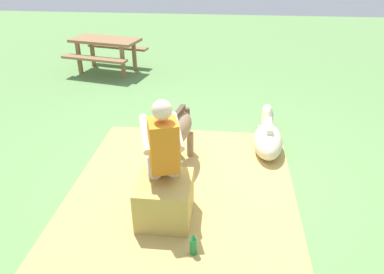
{
  "coord_description": "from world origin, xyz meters",
  "views": [
    {
      "loc": [
        -3.89,
        -0.24,
        2.66
      ],
      "look_at": [
        0.07,
        0.17,
        0.55
      ],
      "focal_mm": 34.55,
      "sensor_mm": 36.0,
      "label": 1
    }
  ],
  "objects": [
    {
      "name": "soda_bottle",
      "position": [
        -1.3,
        0.01,
        0.12
      ],
      "size": [
        0.07,
        0.07,
        0.26
      ],
      "color": "#197233",
      "rests_on": "ground"
    },
    {
      "name": "picnic_bench",
      "position": [
        4.15,
        2.54,
        0.58
      ],
      "size": [
        1.59,
        1.74,
        0.75
      ],
      "color": "olive",
      "rests_on": "ground"
    },
    {
      "name": "pony_lying",
      "position": [
        0.85,
        -0.84,
        0.19
      ],
      "size": [
        1.34,
        0.44,
        0.42
      ],
      "color": "beige",
      "rests_on": "ground"
    },
    {
      "name": "hay_patch",
      "position": [
        -0.27,
        0.25,
        0.01
      ],
      "size": [
        3.1,
        2.67,
        0.02
      ],
      "primitive_type": "cube",
      "color": "tan",
      "rests_on": "ground"
    },
    {
      "name": "person_seated",
      "position": [
        -0.64,
        0.4,
        0.75
      ],
      "size": [
        0.72,
        0.54,
        1.36
      ],
      "color": "beige",
      "rests_on": "ground"
    },
    {
      "name": "hay_bale",
      "position": [
        -0.8,
        0.37,
        0.24
      ],
      "size": [
        0.6,
        0.56,
        0.48
      ],
      "primitive_type": "cube",
      "color": "tan",
      "rests_on": "ground"
    },
    {
      "name": "pony_standing",
      "position": [
        0.16,
        0.4,
        0.55
      ],
      "size": [
        1.34,
        0.47,
        0.91
      ],
      "color": "#8C6B4C",
      "rests_on": "ground"
    },
    {
      "name": "ground_plane",
      "position": [
        0.0,
        0.0,
        0.0
      ],
      "size": [
        24.0,
        24.0,
        0.0
      ],
      "primitive_type": "plane",
      "color": "#608C4C"
    }
  ]
}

